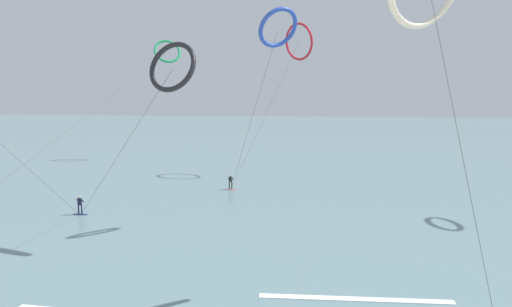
{
  "coord_description": "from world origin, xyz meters",
  "views": [
    {
      "loc": [
        4.49,
        -12.5,
        10.66
      ],
      "look_at": [
        0.0,
        22.14,
        6.09
      ],
      "focal_mm": 31.73,
      "sensor_mm": 36.0,
      "label": 1
    }
  ],
  "objects_px": {
    "surfer_navy": "(80,206)",
    "kite_cobalt": "(278,28)",
    "surfer_coral": "(231,183)",
    "kite_crimson": "(299,42)",
    "kite_emerald": "(167,51)",
    "kite_charcoal": "(172,67)"
  },
  "relations": [
    {
      "from": "surfer_navy",
      "to": "kite_cobalt",
      "type": "distance_m",
      "value": 23.08
    },
    {
      "from": "surfer_coral",
      "to": "kite_crimson",
      "type": "xyz_separation_m",
      "value": [
        6.99,
        12.07,
        16.71
      ]
    },
    {
      "from": "kite_emerald",
      "to": "kite_charcoal",
      "type": "xyz_separation_m",
      "value": [
        14.25,
        -42.09,
        -5.08
      ]
    },
    {
      "from": "kite_cobalt",
      "to": "kite_charcoal",
      "type": "distance_m",
      "value": 9.4
    },
    {
      "from": "surfer_coral",
      "to": "surfer_navy",
      "type": "xyz_separation_m",
      "value": [
        -11.29,
        -12.14,
        0.0
      ]
    },
    {
      "from": "surfer_navy",
      "to": "kite_cobalt",
      "type": "height_order",
      "value": "kite_cobalt"
    },
    {
      "from": "kite_cobalt",
      "to": "kite_emerald",
      "type": "bearing_deg",
      "value": -99.09
    },
    {
      "from": "surfer_navy",
      "to": "kite_emerald",
      "type": "relative_size",
      "value": 0.03
    },
    {
      "from": "kite_cobalt",
      "to": "kite_charcoal",
      "type": "height_order",
      "value": "kite_cobalt"
    },
    {
      "from": "kite_emerald",
      "to": "kite_charcoal",
      "type": "bearing_deg",
      "value": -99.41
    },
    {
      "from": "surfer_navy",
      "to": "kite_charcoal",
      "type": "xyz_separation_m",
      "value": [
        10.7,
        -6.09,
        11.72
      ]
    },
    {
      "from": "surfer_coral",
      "to": "kite_crimson",
      "type": "relative_size",
      "value": 0.09
    },
    {
      "from": "kite_emerald",
      "to": "kite_crimson",
      "type": "height_order",
      "value": "kite_crimson"
    },
    {
      "from": "surfer_coral",
      "to": "kite_charcoal",
      "type": "xyz_separation_m",
      "value": [
        -0.59,
        -18.24,
        11.72
      ]
    },
    {
      "from": "surfer_navy",
      "to": "kite_cobalt",
      "type": "relative_size",
      "value": 0.1
    },
    {
      "from": "surfer_navy",
      "to": "kite_crimson",
      "type": "bearing_deg",
      "value": 45.29
    },
    {
      "from": "surfer_coral",
      "to": "kite_emerald",
      "type": "bearing_deg",
      "value": 110.53
    },
    {
      "from": "kite_crimson",
      "to": "kite_charcoal",
      "type": "height_order",
      "value": "kite_crimson"
    },
    {
      "from": "kite_crimson",
      "to": "kite_emerald",
      "type": "bearing_deg",
      "value": 13.65
    },
    {
      "from": "surfer_navy",
      "to": "kite_crimson",
      "type": "xyz_separation_m",
      "value": [
        18.27,
        24.22,
        16.71
      ]
    },
    {
      "from": "surfer_coral",
      "to": "kite_crimson",
      "type": "distance_m",
      "value": 21.77
    },
    {
      "from": "surfer_navy",
      "to": "kite_charcoal",
      "type": "height_order",
      "value": "kite_charcoal"
    }
  ]
}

